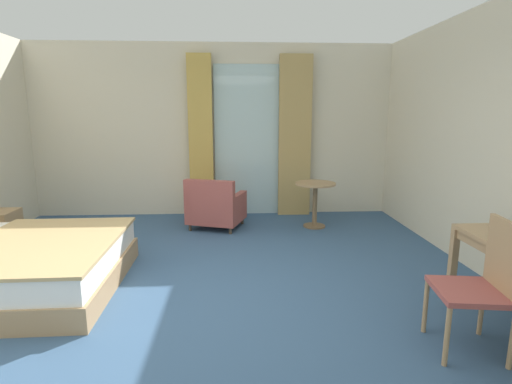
# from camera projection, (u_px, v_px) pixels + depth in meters

# --- Properties ---
(ground) EXTENTS (6.58, 7.46, 0.10)m
(ground) POSITION_uv_depth(u_px,v_px,m) (197.00, 313.00, 3.53)
(ground) COLOR #38567A
(wall_back) EXTENTS (6.18, 0.12, 2.84)m
(wall_back) POSITION_uv_depth(u_px,v_px,m) (213.00, 131.00, 6.64)
(wall_back) COLOR beige
(wall_back) RESTS_ON ground
(balcony_glass_door) EXTENTS (1.12, 0.02, 2.50)m
(balcony_glass_door) POSITION_uv_depth(u_px,v_px,m) (248.00, 141.00, 6.63)
(balcony_glass_door) COLOR silver
(balcony_glass_door) RESTS_ON ground
(curtain_panel_left) EXTENTS (0.39, 0.10, 2.65)m
(curtain_panel_left) POSITION_uv_depth(u_px,v_px,m) (201.00, 137.00, 6.47)
(curtain_panel_left) COLOR tan
(curtain_panel_left) RESTS_ON ground
(curtain_panel_right) EXTENTS (0.53, 0.10, 2.65)m
(curtain_panel_right) POSITION_uv_depth(u_px,v_px,m) (295.00, 137.00, 6.56)
(curtain_panel_right) COLOR tan
(curtain_panel_right) RESTS_ON ground
(bed) EXTENTS (2.18, 1.85, 1.00)m
(bed) POSITION_uv_depth(u_px,v_px,m) (0.00, 265.00, 3.83)
(bed) COLOR tan
(bed) RESTS_ON ground
(desk_chair) EXTENTS (0.52, 0.53, 0.98)m
(desk_chair) POSITION_uv_depth(u_px,v_px,m) (484.00, 280.00, 2.79)
(desk_chair) COLOR #9E4C47
(desk_chair) RESTS_ON ground
(armchair_by_window) EXTENTS (0.93, 0.89, 0.77)m
(armchair_by_window) POSITION_uv_depth(u_px,v_px,m) (215.00, 208.00, 5.92)
(armchair_by_window) COLOR #9E4C47
(armchair_by_window) RESTS_ON ground
(round_cafe_table) EXTENTS (0.61, 0.61, 0.69)m
(round_cafe_table) POSITION_uv_depth(u_px,v_px,m) (315.00, 195.00, 5.96)
(round_cafe_table) COLOR tan
(round_cafe_table) RESTS_ON ground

